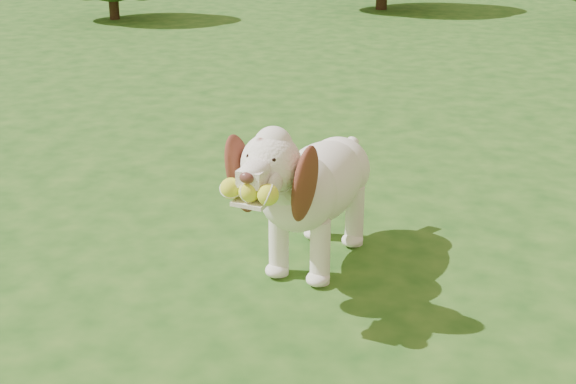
# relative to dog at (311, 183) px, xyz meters

# --- Properties ---
(ground) EXTENTS (80.00, 80.00, 0.00)m
(ground) POSITION_rel_dog_xyz_m (-0.28, 0.05, -0.43)
(ground) COLOR #194513
(ground) RESTS_ON ground
(dog) EXTENTS (0.55, 1.23, 0.80)m
(dog) POSITION_rel_dog_xyz_m (0.00, 0.00, 0.00)
(dog) COLOR white
(dog) RESTS_ON ground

